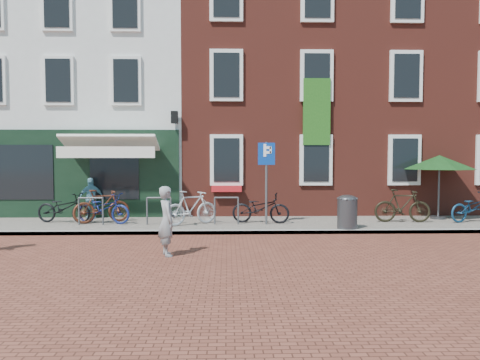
{
  "coord_description": "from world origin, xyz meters",
  "views": [
    {
      "loc": [
        0.53,
        -12.4,
        2.14
      ],
      "look_at": [
        0.9,
        1.27,
        1.42
      ],
      "focal_mm": 34.43,
      "sensor_mm": 36.0,
      "label": 1
    }
  ],
  "objects_px": {
    "litter_bin": "(347,210)",
    "bicycle_4": "(261,208)",
    "parasol": "(439,160)",
    "bicycle_6": "(474,207)",
    "woman": "(167,221)",
    "bicycle_0": "(64,208)",
    "bicycle_2": "(104,208)",
    "bicycle_1": "(102,206)",
    "bicycle_5": "(402,206)",
    "cafe_person": "(91,198)",
    "bicycle_3": "(191,208)",
    "parking_sign": "(266,168)"
  },
  "relations": [
    {
      "from": "parking_sign",
      "to": "bicycle_5",
      "type": "distance_m",
      "value": 4.38
    },
    {
      "from": "cafe_person",
      "to": "bicycle_5",
      "type": "xyz_separation_m",
      "value": [
        9.79,
        -1.11,
        -0.16
      ]
    },
    {
      "from": "bicycle_0",
      "to": "bicycle_5",
      "type": "bearing_deg",
      "value": -78.93
    },
    {
      "from": "litter_bin",
      "to": "bicycle_2",
      "type": "distance_m",
      "value": 7.19
    },
    {
      "from": "cafe_person",
      "to": "bicycle_6",
      "type": "xyz_separation_m",
      "value": [
        12.03,
        -1.08,
        -0.21
      ]
    },
    {
      "from": "parasol",
      "to": "bicycle_4",
      "type": "relative_size",
      "value": 1.32
    },
    {
      "from": "woman",
      "to": "bicycle_0",
      "type": "xyz_separation_m",
      "value": [
        -3.68,
        4.26,
        -0.19
      ]
    },
    {
      "from": "bicycle_4",
      "to": "bicycle_6",
      "type": "xyz_separation_m",
      "value": [
        6.6,
        0.06,
        0.0
      ]
    },
    {
      "from": "bicycle_3",
      "to": "bicycle_4",
      "type": "xyz_separation_m",
      "value": [
        2.08,
        0.32,
        -0.05
      ]
    },
    {
      "from": "woman",
      "to": "bicycle_0",
      "type": "height_order",
      "value": "woman"
    },
    {
      "from": "bicycle_4",
      "to": "bicycle_2",
      "type": "bearing_deg",
      "value": 100.35
    },
    {
      "from": "bicycle_5",
      "to": "bicycle_6",
      "type": "bearing_deg",
      "value": -82.77
    },
    {
      "from": "cafe_person",
      "to": "bicycle_2",
      "type": "relative_size",
      "value": 0.77
    },
    {
      "from": "bicycle_3",
      "to": "parking_sign",
      "type": "bearing_deg",
      "value": -120.73
    },
    {
      "from": "parasol",
      "to": "bicycle_3",
      "type": "bearing_deg",
      "value": -172.02
    },
    {
      "from": "parking_sign",
      "to": "bicycle_2",
      "type": "height_order",
      "value": "parking_sign"
    },
    {
      "from": "parasol",
      "to": "bicycle_6",
      "type": "xyz_separation_m",
      "value": [
        0.76,
        -0.73,
        -1.46
      ]
    },
    {
      "from": "bicycle_0",
      "to": "parasol",
      "type": "bearing_deg",
      "value": -75.11
    },
    {
      "from": "bicycle_3",
      "to": "cafe_person",
      "type": "bearing_deg",
      "value": 34.79
    },
    {
      "from": "parking_sign",
      "to": "bicycle_3",
      "type": "bearing_deg",
      "value": -178.92
    },
    {
      "from": "bicycle_3",
      "to": "bicycle_6",
      "type": "xyz_separation_m",
      "value": [
        8.68,
        0.38,
        -0.05
      ]
    },
    {
      "from": "woman",
      "to": "bicycle_6",
      "type": "height_order",
      "value": "woman"
    },
    {
      "from": "parasol",
      "to": "bicycle_2",
      "type": "xyz_separation_m",
      "value": [
        -10.58,
        -0.75,
        -1.46
      ]
    },
    {
      "from": "litter_bin",
      "to": "bicycle_0",
      "type": "relative_size",
      "value": 0.58
    },
    {
      "from": "bicycle_0",
      "to": "bicycle_2",
      "type": "xyz_separation_m",
      "value": [
        1.24,
        -0.15,
        0.0
      ]
    },
    {
      "from": "bicycle_1",
      "to": "bicycle_4",
      "type": "xyz_separation_m",
      "value": [
        4.84,
        -0.18,
        -0.05
      ]
    },
    {
      "from": "bicycle_1",
      "to": "bicycle_2",
      "type": "bearing_deg",
      "value": -171.31
    },
    {
      "from": "parking_sign",
      "to": "woman",
      "type": "xyz_separation_m",
      "value": [
        -2.45,
        -3.79,
        -1.03
      ]
    },
    {
      "from": "parasol",
      "to": "bicycle_1",
      "type": "xyz_separation_m",
      "value": [
        -10.67,
        -0.61,
        -1.41
      ]
    },
    {
      "from": "bicycle_5",
      "to": "bicycle_6",
      "type": "relative_size",
      "value": 0.97
    },
    {
      "from": "parking_sign",
      "to": "bicycle_6",
      "type": "distance_m",
      "value": 6.57
    },
    {
      "from": "litter_bin",
      "to": "bicycle_4",
      "type": "relative_size",
      "value": 0.58
    },
    {
      "from": "litter_bin",
      "to": "cafe_person",
      "type": "height_order",
      "value": "cafe_person"
    },
    {
      "from": "bicycle_2",
      "to": "bicycle_4",
      "type": "distance_m",
      "value": 4.74
    },
    {
      "from": "bicycle_3",
      "to": "bicycle_6",
      "type": "bearing_deg",
      "value": -119.32
    },
    {
      "from": "cafe_person",
      "to": "bicycle_5",
      "type": "bearing_deg",
      "value": 147.07
    },
    {
      "from": "bicycle_3",
      "to": "bicycle_4",
      "type": "distance_m",
      "value": 2.1
    },
    {
      "from": "bicycle_5",
      "to": "cafe_person",
      "type": "bearing_deg",
      "value": 89.9
    },
    {
      "from": "cafe_person",
      "to": "litter_bin",
      "type": "bearing_deg",
      "value": 137.06
    },
    {
      "from": "woman",
      "to": "bicycle_2",
      "type": "bearing_deg",
      "value": 10.2
    },
    {
      "from": "parasol",
      "to": "cafe_person",
      "type": "bearing_deg",
      "value": 178.25
    },
    {
      "from": "bicycle_3",
      "to": "bicycle_6",
      "type": "distance_m",
      "value": 8.69
    },
    {
      "from": "cafe_person",
      "to": "bicycle_0",
      "type": "height_order",
      "value": "cafe_person"
    },
    {
      "from": "litter_bin",
      "to": "parasol",
      "type": "height_order",
      "value": "parasol"
    },
    {
      "from": "bicycle_6",
      "to": "bicycle_2",
      "type": "bearing_deg",
      "value": 72.88
    },
    {
      "from": "litter_bin",
      "to": "bicycle_3",
      "type": "xyz_separation_m",
      "value": [
        -4.42,
        0.85,
        -0.02
      ]
    },
    {
      "from": "bicycle_1",
      "to": "bicycle_0",
      "type": "bearing_deg",
      "value": 63.86
    },
    {
      "from": "bicycle_6",
      "to": "woman",
      "type": "bearing_deg",
      "value": 97.64
    },
    {
      "from": "litter_bin",
      "to": "bicycle_6",
      "type": "height_order",
      "value": "litter_bin"
    },
    {
      "from": "bicycle_1",
      "to": "bicycle_6",
      "type": "bearing_deg",
      "value": -116.24
    }
  ]
}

